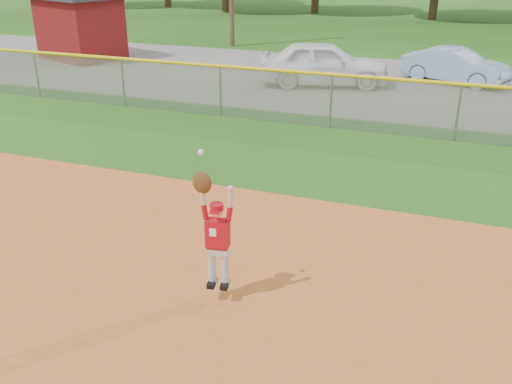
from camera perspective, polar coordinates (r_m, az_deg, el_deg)
ground at (r=7.81m, az=-10.99°, el=-14.25°), size 120.00×120.00×0.00m
parking_strip at (r=21.95m, az=11.18°, el=10.66°), size 44.00×10.00×0.03m
car_white_a at (r=21.11m, az=6.79°, el=12.66°), size 4.95×3.05×1.57m
car_blue at (r=22.57m, az=19.33°, el=11.83°), size 4.04×2.55×1.26m
utility_shed at (r=27.31m, az=-17.18°, el=15.57°), size 4.47×3.96×2.80m
outfield_fence at (r=16.01m, az=7.54°, el=9.41°), size 40.06×0.10×1.55m
ballplayer at (r=7.84m, az=-4.08°, el=-3.97°), size 0.58×0.27×2.04m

